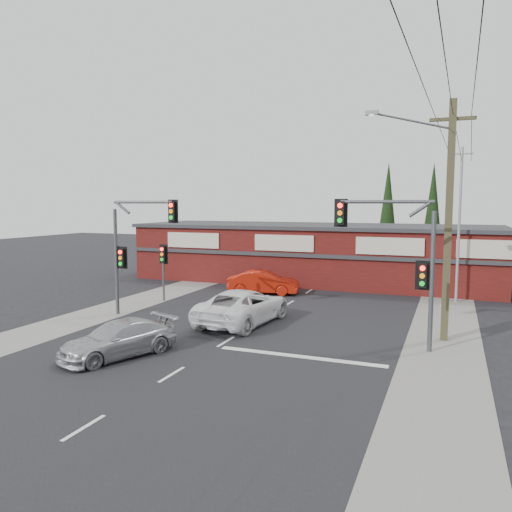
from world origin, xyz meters
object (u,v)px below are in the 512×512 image
at_px(white_suv, 243,306).
at_px(utility_pole, 445,213).
at_px(silver_suv, 118,339).
at_px(red_sedan, 263,282).
at_px(shop_building, 313,252).

height_order(white_suv, utility_pole, utility_pole).
bearing_deg(white_suv, silver_suv, 75.86).
bearing_deg(silver_suv, red_sedan, 111.03).
relative_size(silver_suv, utility_pole, 0.46).
bearing_deg(shop_building, silver_suv, -95.35).
xyz_separation_m(shop_building, utility_pole, (9.36, -14.00, 3.26)).
distance_m(silver_suv, red_sedan, 14.34).
bearing_deg(silver_suv, white_suv, 93.49).
relative_size(white_suv, silver_suv, 1.30).
xyz_separation_m(white_suv, red_sedan, (-1.87, 7.71, -0.09)).
xyz_separation_m(silver_suv, shop_building, (1.96, 20.95, 1.47)).
height_order(white_suv, shop_building, shop_building).
height_order(white_suv, red_sedan, white_suv).
bearing_deg(shop_building, white_suv, -88.54).
height_order(silver_suv, red_sedan, red_sedan).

